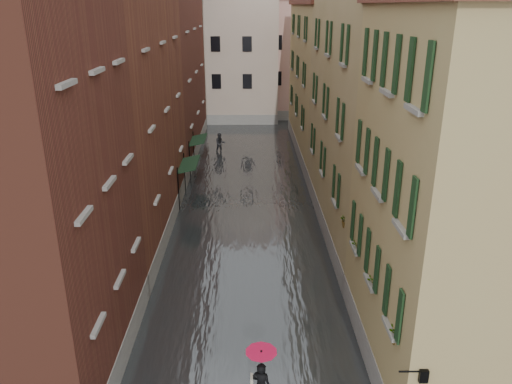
{
  "coord_description": "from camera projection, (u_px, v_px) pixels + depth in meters",
  "views": [
    {
      "loc": [
        0.14,
        -15.74,
        11.43
      ],
      "look_at": [
        0.47,
        6.74,
        3.0
      ],
      "focal_mm": 35.0,
      "sensor_mm": 36.0,
      "label": 1
    }
  ],
  "objects": [
    {
      "name": "ground",
      "position": [
        246.0,
        329.0,
        18.74
      ],
      "size": [
        120.0,
        120.0,
        0.0
      ],
      "primitive_type": "plane",
      "color": "#545457",
      "rests_on": "ground"
    },
    {
      "name": "floodwater",
      "position": [
        247.0,
        200.0,
        30.88
      ],
      "size": [
        10.0,
        60.0,
        0.2
      ],
      "primitive_type": "cube",
      "color": "#3D4144",
      "rests_on": "ground"
    },
    {
      "name": "building_left_near",
      "position": [
        4.0,
        186.0,
        14.5
      ],
      "size": [
        6.0,
        8.0,
        13.0
      ],
      "primitive_type": "cube",
      "color": "brown",
      "rests_on": "ground"
    },
    {
      "name": "building_left_mid",
      "position": [
        106.0,
        116.0,
        24.88
      ],
      "size": [
        6.0,
        14.0,
        12.5
      ],
      "primitive_type": "cube",
      "color": "brown",
      "rests_on": "ground"
    },
    {
      "name": "building_left_far",
      "position": [
        157.0,
        66.0,
        38.66
      ],
      "size": [
        6.0,
        16.0,
        14.0
      ],
      "primitive_type": "cube",
      "color": "brown",
      "rests_on": "ground"
    },
    {
      "name": "building_right_near",
      "position": [
        478.0,
        207.0,
        14.95
      ],
      "size": [
        6.0,
        8.0,
        11.5
      ],
      "primitive_type": "cube",
      "color": "tan",
      "rests_on": "ground"
    },
    {
      "name": "building_right_mid",
      "position": [
        386.0,
        110.0,
        24.98
      ],
      "size": [
        6.0,
        14.0,
        13.0
      ],
      "primitive_type": "cube",
      "color": "tan",
      "rests_on": "ground"
    },
    {
      "name": "building_right_far",
      "position": [
        336.0,
        82.0,
        39.29
      ],
      "size": [
        6.0,
        16.0,
        11.5
      ],
      "primitive_type": "cube",
      "color": "tan",
      "rests_on": "ground"
    },
    {
      "name": "building_end_cream",
      "position": [
        219.0,
        56.0,
        52.0
      ],
      "size": [
        12.0,
        9.0,
        13.0
      ],
      "primitive_type": "cube",
      "color": "beige",
      "rests_on": "ground"
    },
    {
      "name": "building_end_pink",
      "position": [
        302.0,
        59.0,
        54.17
      ],
      "size": [
        10.0,
        9.0,
        12.0
      ],
      "primitive_type": "cube",
      "color": "tan",
      "rests_on": "ground"
    },
    {
      "name": "awning_near",
      "position": [
        189.0,
        165.0,
        29.81
      ],
      "size": [
        1.09,
        3.04,
        2.8
      ],
      "color": "black",
      "rests_on": "ground"
    },
    {
      "name": "awning_far",
      "position": [
        198.0,
        141.0,
        35.19
      ],
      "size": [
        1.09,
        2.8,
        2.8
      ],
      "color": "black",
      "rests_on": "ground"
    },
    {
      "name": "wall_lantern",
      "position": [
        422.0,
        374.0,
        12.13
      ],
      "size": [
        0.71,
        0.22,
        0.35
      ],
      "color": "black",
      "rests_on": "ground"
    },
    {
      "name": "window_planters",
      "position": [
        368.0,
        256.0,
        16.77
      ],
      "size": [
        0.59,
        8.31,
        0.84
      ],
      "color": "#946030",
      "rests_on": "ground"
    },
    {
      "name": "pedestrian_main",
      "position": [
        261.0,
        375.0,
        14.66
      ],
      "size": [
        0.94,
        0.94,
        2.06
      ],
      "color": "black",
      "rests_on": "ground"
    },
    {
      "name": "pedestrian_far",
      "position": [
        220.0,
        144.0,
        40.68
      ],
      "size": [
        0.96,
        0.83,
        1.71
      ],
      "primitive_type": "imported",
      "rotation": [
        0.0,
        0.0,
        0.25
      ],
      "color": "black",
      "rests_on": "ground"
    }
  ]
}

